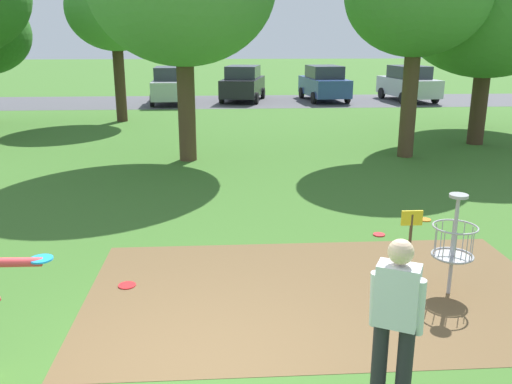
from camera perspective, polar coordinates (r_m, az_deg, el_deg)
name	(u,v)px	position (r m, az deg, el deg)	size (l,w,h in m)	color
ground_plane	(201,377)	(5.80, -5.88, -18.96)	(160.00, 160.00, 0.00)	#3D6B28
dirt_tee_pad	(320,293)	(7.42, 6.85, -10.56)	(6.25, 3.62, 0.01)	brown
disc_golf_basket	(449,241)	(7.50, 19.79, -4.88)	(0.98, 0.58, 1.39)	#9E9EA3
player_foreground_watching	(395,319)	(4.94, 14.56, -12.93)	(0.49, 0.45, 1.71)	#232328
frisbee_far_left	(425,220)	(10.61, 17.49, -2.81)	(0.21, 0.21, 0.02)	orange
frisbee_far_right	(379,235)	(9.62, 12.91, -4.42)	(0.21, 0.21, 0.02)	red
frisbee_scattered_a	(127,285)	(7.76, -13.51, -9.61)	(0.24, 0.24, 0.02)	red
tree_near_right	(489,3)	(22.39, 23.46, 17.91)	(4.30, 4.30, 6.35)	#422D1E
tree_far_left	(115,10)	(22.55, -14.74, 18.20)	(3.75, 3.75, 5.95)	#422D1E
parking_lot_strip	(216,102)	(28.93, -4.25, 9.54)	(36.00, 6.00, 0.01)	#4C4C51
parked_car_leftmost	(172,85)	(28.37, -8.94, 11.12)	(2.06, 4.25, 1.84)	#B2B7BC
parked_car_center_left	(243,83)	(29.09, -1.38, 11.43)	(2.62, 4.48, 1.84)	black
parked_car_center_right	(324,83)	(29.43, 7.22, 11.37)	(2.27, 4.35, 1.84)	#2D4784
parked_car_rightmost	(408,83)	(30.22, 15.85, 11.02)	(2.38, 4.40, 1.84)	#B2B7BC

